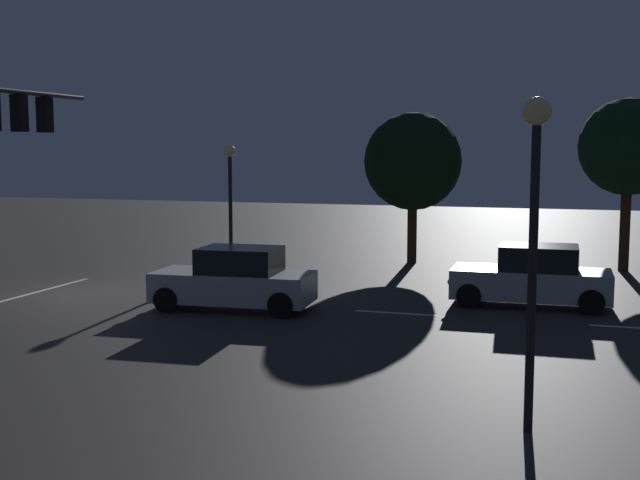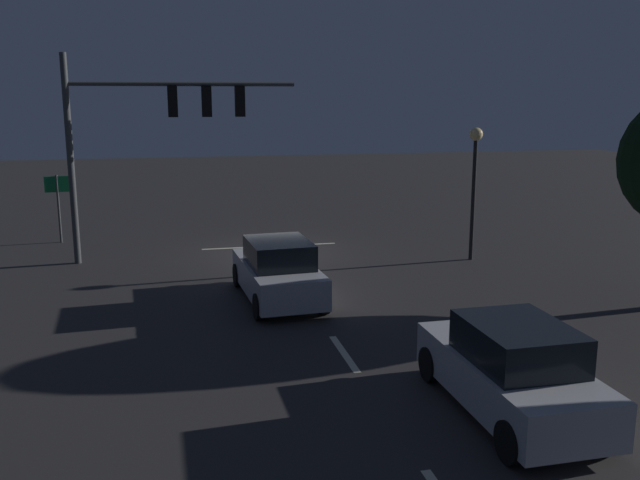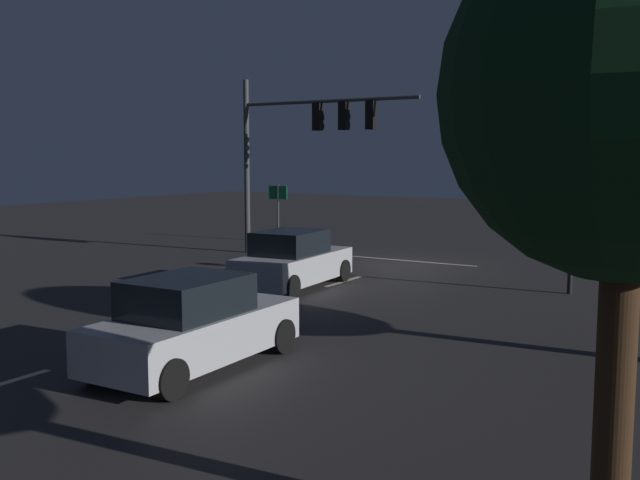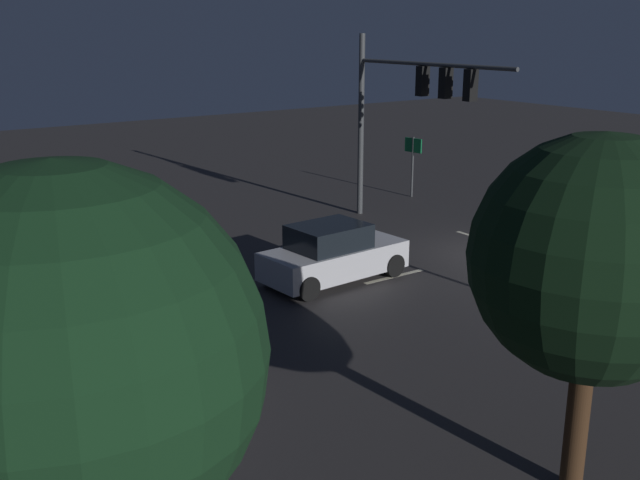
% 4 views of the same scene
% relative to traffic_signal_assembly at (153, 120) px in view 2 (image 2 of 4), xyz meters
% --- Properties ---
extents(ground_plane, '(80.00, 80.00, 0.00)m').
position_rel_traffic_signal_assembly_xyz_m(ground_plane, '(-3.98, -0.06, -4.70)').
color(ground_plane, '#2D2B2B').
extents(traffic_signal_assembly, '(7.51, 0.47, 6.85)m').
position_rel_traffic_signal_assembly_xyz_m(traffic_signal_assembly, '(0.00, 0.00, 0.00)').
color(traffic_signal_assembly, '#383A3D').
rests_on(traffic_signal_assembly, ground_plane).
extents(lane_dash_far, '(0.16, 2.20, 0.01)m').
position_rel_traffic_signal_assembly_xyz_m(lane_dash_far, '(-3.98, 3.94, -4.70)').
color(lane_dash_far, beige).
rests_on(lane_dash_far, ground_plane).
extents(lane_dash_mid, '(0.16, 2.20, 0.01)m').
position_rel_traffic_signal_assembly_xyz_m(lane_dash_mid, '(-3.98, 9.94, -4.70)').
color(lane_dash_mid, beige).
rests_on(lane_dash_mid, ground_plane).
extents(stop_bar, '(5.00, 0.16, 0.01)m').
position_rel_traffic_signal_assembly_xyz_m(stop_bar, '(-3.98, -1.18, -4.70)').
color(stop_bar, beige).
rests_on(stop_bar, ground_plane).
extents(car_approaching, '(2.14, 4.46, 1.70)m').
position_rel_traffic_signal_assembly_xyz_m(car_approaching, '(-3.22, 5.63, -3.90)').
color(car_approaching, '#B7B7BC').
rests_on(car_approaching, ground_plane).
extents(car_distant, '(1.96, 4.40, 1.70)m').
position_rel_traffic_signal_assembly_xyz_m(car_distant, '(-6.14, 13.34, -3.90)').
color(car_distant, '#B7B7BC').
rests_on(car_distant, ground_plane).
extents(street_lamp_left_kerb, '(0.44, 0.44, 4.47)m').
position_rel_traffic_signal_assembly_xyz_m(street_lamp_left_kerb, '(-10.41, 2.37, -1.52)').
color(street_lamp_left_kerb, black).
rests_on(street_lamp_left_kerb, ground_plane).
extents(route_sign, '(0.90, 0.16, 2.59)m').
position_rel_traffic_signal_assembly_xyz_m(route_sign, '(3.70, -3.63, -2.83)').
color(route_sign, '#383A3D').
rests_on(route_sign, ground_plane).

